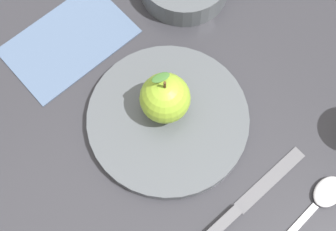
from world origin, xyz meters
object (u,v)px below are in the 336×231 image
dinner_plate (168,118)px  linen_napkin (69,41)px  spoon (319,202)px  knife (240,208)px  apple (165,98)px

dinner_plate → linen_napkin: 0.20m
linen_napkin → spoon: bearing=-156.4°
dinner_plate → knife: (-0.15, -0.02, -0.01)m
dinner_plate → linen_napkin: dinner_plate is taller
knife → spoon: bearing=-117.4°
dinner_plate → apple: bearing=-14.4°
spoon → linen_napkin: 0.42m
dinner_plate → linen_napkin: bearing=18.1°
apple → knife: bearing=-175.4°
apple → spoon: (-0.21, -0.11, -0.04)m
apple → spoon: 0.24m
dinner_plate → apple: 0.04m
spoon → dinner_plate: bearing=28.4°
linen_napkin → apple: bearing=-159.6°
dinner_plate → knife: bearing=-173.7°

